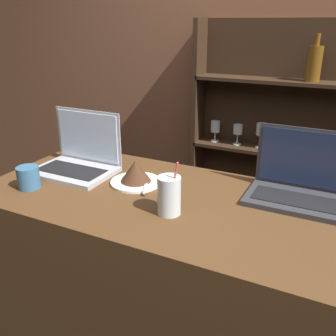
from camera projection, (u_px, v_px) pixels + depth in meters
The scene contains 8 objects.
bar_counter at pixel (193, 324), 1.49m from camera, with size 1.62×0.65×1.07m.
back_wall at pixel (278, 77), 2.23m from camera, with size 7.00×0.06×2.70m.
back_shelf at pixel (286, 158), 2.29m from camera, with size 1.16×0.18×1.68m.
laptop_near at pixel (79, 158), 1.56m from camera, with size 0.33×0.23×0.25m.
laptop_far at pixel (301, 184), 1.31m from camera, with size 0.35×0.21×0.24m.
cake_plate at pixel (136, 174), 1.44m from camera, with size 0.20×0.20×0.09m.
water_glass at pixel (169, 195), 1.21m from camera, with size 0.08×0.08×0.18m.
coffee_cup at pixel (28, 178), 1.40m from camera, with size 0.08×0.08×0.08m.
Camera 1 is at (0.43, -0.75, 1.66)m, focal length 40.00 mm.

